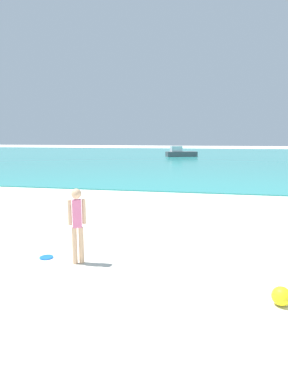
{
  "coord_description": "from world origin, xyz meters",
  "views": [
    {
      "loc": [
        1.3,
        0.64,
        2.56
      ],
      "look_at": [
        -0.38,
        8.88,
        1.13
      ],
      "focal_mm": 30.21,
      "sensor_mm": 36.0,
      "label": 1
    }
  ],
  "objects_px": {
    "boat_far": "(180,153)",
    "beach_ball": "(281,296)",
    "person_standing": "(77,221)",
    "frisbee": "(46,257)"
  },
  "relations": [
    {
      "from": "person_standing",
      "to": "boat_far",
      "type": "relative_size",
      "value": 0.37
    },
    {
      "from": "frisbee",
      "to": "beach_ball",
      "type": "distance_m",
      "value": 4.65
    },
    {
      "from": "boat_far",
      "to": "beach_ball",
      "type": "distance_m",
      "value": 37.96
    },
    {
      "from": "frisbee",
      "to": "boat_far",
      "type": "xyz_separation_m",
      "value": [
        -0.47,
        36.54,
        0.52
      ]
    },
    {
      "from": "person_standing",
      "to": "beach_ball",
      "type": "bearing_deg",
      "value": -43.2
    },
    {
      "from": "frisbee",
      "to": "boat_far",
      "type": "bearing_deg",
      "value": 90.74
    },
    {
      "from": "boat_far",
      "to": "frisbee",
      "type": "bearing_deg",
      "value": -112.7
    },
    {
      "from": "person_standing",
      "to": "beach_ball",
      "type": "relative_size",
      "value": 5.26
    },
    {
      "from": "boat_far",
      "to": "beach_ball",
      "type": "relative_size",
      "value": 14.21
    },
    {
      "from": "beach_ball",
      "to": "frisbee",
      "type": "bearing_deg",
      "value": 166.43
    }
  ]
}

